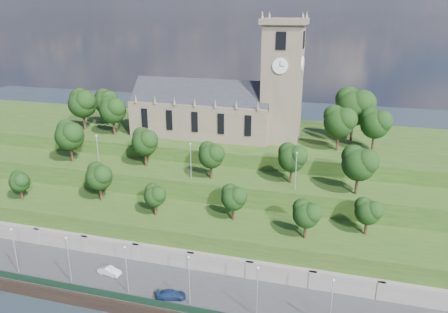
% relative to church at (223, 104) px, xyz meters
% --- Properties ---
extents(promenade, '(160.00, 12.00, 2.00)m').
position_rel_church_xyz_m(promenade, '(-0.79, -39.98, -21.52)').
color(promenade, '#2D2D30').
rests_on(promenade, ground).
extents(quay_wall, '(160.00, 0.50, 2.20)m').
position_rel_church_xyz_m(quay_wall, '(-0.79, -46.03, -21.42)').
color(quay_wall, black).
rests_on(quay_wall, ground).
extents(fence, '(160.00, 0.10, 1.20)m').
position_rel_church_xyz_m(fence, '(-0.79, -45.38, -19.92)').
color(fence, black).
rests_on(fence, promenade).
extents(retaining_wall, '(160.00, 2.10, 5.00)m').
position_rel_church_xyz_m(retaining_wall, '(-0.79, -34.01, -20.02)').
color(retaining_wall, slate).
rests_on(retaining_wall, ground).
extents(embankment_lower, '(160.00, 12.00, 8.00)m').
position_rel_church_xyz_m(embankment_lower, '(-0.79, -27.98, -18.52)').
color(embankment_lower, '#254015').
rests_on(embankment_lower, ground).
extents(embankment_upper, '(160.00, 10.00, 12.00)m').
position_rel_church_xyz_m(embankment_upper, '(-0.79, -16.98, -16.52)').
color(embankment_upper, '#254015').
rests_on(embankment_upper, ground).
extents(hilltop, '(160.00, 32.00, 15.00)m').
position_rel_church_xyz_m(hilltop, '(-0.79, 4.02, -15.02)').
color(hilltop, '#254015').
rests_on(hilltop, ground).
extents(church, '(38.60, 12.35, 27.60)m').
position_rel_church_xyz_m(church, '(0.00, 0.00, 0.00)').
color(church, brown).
rests_on(church, hilltop).
extents(trees_lower, '(68.26, 8.70, 7.53)m').
position_rel_church_xyz_m(trees_lower, '(1.26, -27.69, -10.06)').
color(trees_lower, black).
rests_on(trees_lower, embankment_lower).
extents(trees_upper, '(64.88, 8.66, 9.06)m').
position_rel_church_xyz_m(trees_upper, '(0.77, -17.82, -4.85)').
color(trees_upper, black).
rests_on(trees_upper, embankment_upper).
extents(trees_hilltop, '(73.82, 17.03, 11.91)m').
position_rel_church_xyz_m(trees_hilltop, '(3.15, -0.87, -0.65)').
color(trees_hilltop, black).
rests_on(trees_hilltop, hilltop).
extents(lamp_posts_promenade, '(60.36, 0.36, 8.12)m').
position_rel_church_xyz_m(lamp_posts_promenade, '(-2.79, -43.48, -15.85)').
color(lamp_posts_promenade, '#B2B2B7').
rests_on(lamp_posts_promenade, promenade).
extents(lamp_posts_upper, '(40.36, 0.36, 7.18)m').
position_rel_church_xyz_m(lamp_posts_upper, '(-0.79, -19.98, -6.34)').
color(lamp_posts_upper, '#B2B2B7').
rests_on(lamp_posts_upper, embankment_upper).
extents(car_middle, '(4.16, 1.92, 1.32)m').
position_rel_church_xyz_m(car_middle, '(-8.04, -39.97, -19.86)').
color(car_middle, '#BAB8BD').
rests_on(car_middle, promenade).
extents(car_right, '(4.70, 2.91, 1.27)m').
position_rel_church_xyz_m(car_right, '(4.06, -42.96, -19.89)').
color(car_right, '#15274C').
rests_on(car_right, promenade).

